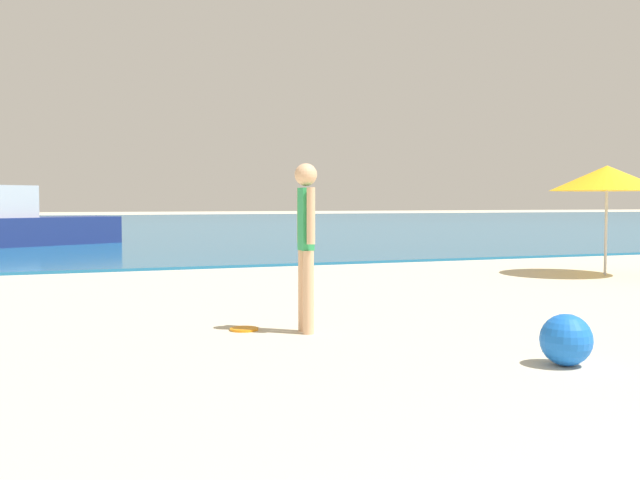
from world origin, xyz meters
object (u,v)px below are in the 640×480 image
object	(u,v)px
beach_umbrella	(607,178)
frisbee	(244,329)
person_standing	(306,237)
beach_ball	(566,340)
boat_near	(23,225)

from	to	relation	value
beach_umbrella	frisbee	bearing A→B (deg)	-157.29
frisbee	beach_umbrella	distance (m)	8.50
person_standing	frisbee	size ratio (longest dim) A/B	5.85
frisbee	beach_ball	world-z (taller)	beach_ball
person_standing	frisbee	distance (m)	1.19
beach_ball	beach_umbrella	bearing A→B (deg)	45.72
frisbee	person_standing	bearing A→B (deg)	-32.26
person_standing	boat_near	distance (m)	16.38
frisbee	beach_umbrella	world-z (taller)	beach_umbrella
person_standing	frisbee	world-z (taller)	person_standing
frisbee	boat_near	bearing A→B (deg)	99.67
beach_ball	beach_umbrella	size ratio (longest dim) A/B	0.21
person_standing	frisbee	bearing A→B (deg)	58.55
boat_near	person_standing	bearing A→B (deg)	-106.58
person_standing	beach_umbrella	world-z (taller)	beach_umbrella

